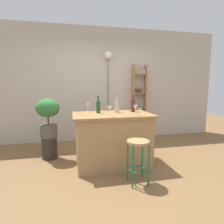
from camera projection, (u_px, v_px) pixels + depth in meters
name	position (u px, v px, depth m)	size (l,w,h in m)	color
ground	(116.00, 171.00, 3.06)	(12.00, 12.00, 0.00)	brown
back_wall	(98.00, 85.00, 4.75)	(6.40, 0.10, 2.80)	#BCB2A3
kitchen_counter	(112.00, 139.00, 3.29)	(1.34, 0.83, 0.90)	#A87F51
bar_stool	(138.00, 152.00, 2.63)	(0.32, 0.32, 0.63)	#196642
spice_shelf	(139.00, 103.00, 4.89)	(0.35, 0.17, 1.90)	#A87F51
plant_stool	(50.00, 148.00, 3.58)	(0.29, 0.29, 0.42)	#2D2823
potted_plant	(48.00, 115.00, 3.49)	(0.43, 0.39, 0.73)	#514C47
bottle_vinegar	(133.00, 106.00, 3.45)	(0.08, 0.08, 0.30)	#5B2319
bottle_sauce_amber	(117.00, 106.00, 3.35)	(0.08, 0.08, 0.33)	#B2B2B7
bottle_olive_oil	(98.00, 107.00, 3.31)	(0.07, 0.07, 0.30)	#194C23
wine_glass_left	(136.00, 108.00, 3.07)	(0.07, 0.07, 0.16)	silver
wine_glass_center	(88.00, 105.00, 3.45)	(0.07, 0.07, 0.16)	silver
wine_glass_right	(110.00, 110.00, 2.87)	(0.07, 0.07, 0.16)	silver
pendant_globe_light	(108.00, 57.00, 4.60)	(0.20, 0.20, 2.22)	black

